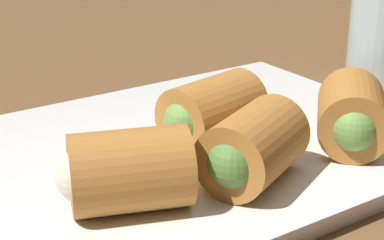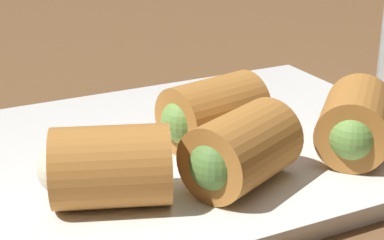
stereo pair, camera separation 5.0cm
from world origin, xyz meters
TOP-DOWN VIEW (x-y plane):
  - table_surface at (0.00, 0.00)cm, footprint 180.00×140.00cm
  - serving_plate at (0.00, -0.37)cm, footprint 32.70×24.30cm
  - roll_front_left at (-7.78, -5.36)cm, footprint 7.51×6.36cm
  - roll_front_right at (1.01, -0.82)cm, footprint 7.42×5.66cm
  - roll_back_left at (8.35, -6.50)cm, footprint 7.60×7.61cm
  - roll_back_right at (-0.37, -6.86)cm, footprint 7.59×6.69cm

SIDE VIEW (x-z plane):
  - table_surface at x=0.00cm, z-range 0.00..2.00cm
  - serving_plate at x=0.00cm, z-range 2.01..3.51cm
  - roll_front_left at x=-7.78cm, z-range 3.50..7.95cm
  - roll_front_right at x=1.01cm, z-range 3.50..7.95cm
  - roll_back_left at x=8.35cm, z-range 3.50..7.95cm
  - roll_back_right at x=-0.37cm, z-range 3.50..7.95cm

